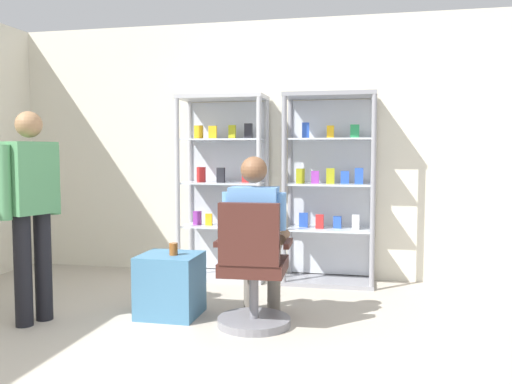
# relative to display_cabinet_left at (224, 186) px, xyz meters

# --- Properties ---
(back_wall) EXTENTS (6.00, 0.10, 2.70)m
(back_wall) POSITION_rel_display_cabinet_left_xyz_m (0.55, 0.24, 0.39)
(back_wall) COLOR silver
(back_wall) RESTS_ON ground
(display_cabinet_left) EXTENTS (0.90, 0.45, 1.90)m
(display_cabinet_left) POSITION_rel_display_cabinet_left_xyz_m (0.00, 0.00, 0.00)
(display_cabinet_left) COLOR #B7B7BC
(display_cabinet_left) RESTS_ON ground
(display_cabinet_right) EXTENTS (0.90, 0.45, 1.90)m
(display_cabinet_right) POSITION_rel_display_cabinet_left_xyz_m (1.10, 0.00, -0.00)
(display_cabinet_right) COLOR gray
(display_cabinet_right) RESTS_ON ground
(office_chair) EXTENTS (0.57, 0.56, 0.96)m
(office_chair) POSITION_rel_display_cabinet_left_xyz_m (0.65, -1.56, -0.57)
(office_chair) COLOR slate
(office_chair) RESTS_ON ground
(seated_shopkeeper) EXTENTS (0.50, 0.58, 1.29)m
(seated_shopkeeper) POSITION_rel_display_cabinet_left_xyz_m (0.64, -1.40, -0.25)
(seated_shopkeeper) COLOR slate
(seated_shopkeeper) RESTS_ON ground
(storage_crate) EXTENTS (0.47, 0.44, 0.50)m
(storage_crate) POSITION_rel_display_cabinet_left_xyz_m (-0.07, -1.40, -0.71)
(storage_crate) COLOR teal
(storage_crate) RESTS_ON ground
(tea_glass) EXTENTS (0.07, 0.07, 0.10)m
(tea_glass) POSITION_rel_display_cabinet_left_xyz_m (-0.03, -1.42, -0.41)
(tea_glass) COLOR brown
(tea_glass) RESTS_ON storage_crate
(standing_customer) EXTENTS (0.32, 0.50, 1.63)m
(standing_customer) POSITION_rel_display_cabinet_left_xyz_m (-1.03, -1.80, -0.03)
(standing_customer) COLOR black
(standing_customer) RESTS_ON ground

